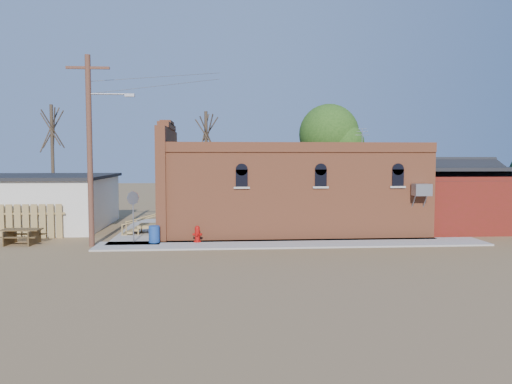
{
  "coord_description": "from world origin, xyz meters",
  "views": [
    {
      "loc": [
        -2.21,
        -22.86,
        4.24
      ],
      "look_at": [
        -0.17,
        3.43,
        2.4
      ],
      "focal_mm": 35.0,
      "sensor_mm": 36.0,
      "label": 1
    }
  ],
  "objects": [
    {
      "name": "wood_fence",
      "position": [
        -12.8,
        3.8,
        0.9
      ],
      "size": [
        5.2,
        0.1,
        1.8
      ],
      "primitive_type": null,
      "color": "#A4844A",
      "rests_on": "ground"
    },
    {
      "name": "trash_barrel",
      "position": [
        -5.3,
        1.57,
        0.49
      ],
      "size": [
        0.65,
        0.65,
        0.82
      ],
      "primitive_type": "cylinder",
      "rotation": [
        0.0,
        0.0,
        0.24
      ],
      "color": "navy",
      "rests_on": "sidewalk_west"
    },
    {
      "name": "tree_leafy",
      "position": [
        6.0,
        13.5,
        5.93
      ],
      "size": [
        4.4,
        4.4,
        8.15
      ],
      "color": "#4D3D2C",
      "rests_on": "ground"
    },
    {
      "name": "ground",
      "position": [
        0.0,
        0.0,
        0.0
      ],
      "size": [
        120.0,
        120.0,
        0.0
      ],
      "primitive_type": "plane",
      "color": "olive",
      "rests_on": "ground"
    },
    {
      "name": "sidewalk_south",
      "position": [
        1.5,
        0.9,
        0.04
      ],
      "size": [
        19.0,
        2.2,
        0.08
      ],
      "primitive_type": "cube",
      "color": "#9E9991",
      "rests_on": "ground"
    },
    {
      "name": "utility_pole",
      "position": [
        -8.14,
        1.2,
        4.77
      ],
      "size": [
        3.12,
        0.26,
        9.0
      ],
      "color": "#4F2C1F",
      "rests_on": "ground"
    },
    {
      "name": "tree_bare_near",
      "position": [
        -3.0,
        13.0,
        5.96
      ],
      "size": [
        2.8,
        2.8,
        7.65
      ],
      "color": "#4D3D2C",
      "rests_on": "ground"
    },
    {
      "name": "brick_bar",
      "position": [
        1.64,
        5.49,
        2.34
      ],
      "size": [
        16.4,
        7.97,
        6.3
      ],
      "color": "#B85D38",
      "rests_on": "ground"
    },
    {
      "name": "red_shed",
      "position": [
        11.5,
        5.5,
        2.27
      ],
      "size": [
        5.4,
        6.4,
        4.3
      ],
      "color": "#601C10",
      "rests_on": "ground"
    },
    {
      "name": "fire_hydrant",
      "position": [
        -3.21,
        1.54,
        0.48
      ],
      "size": [
        0.48,
        0.47,
        0.81
      ],
      "rotation": [
        0.0,
        0.0,
        -0.43
      ],
      "color": "#A10C09",
      "rests_on": "sidewalk_south"
    },
    {
      "name": "stop_sign",
      "position": [
        -6.33,
        1.8,
        2.01
      ],
      "size": [
        0.52,
        0.53,
        2.51
      ],
      "rotation": [
        0.0,
        0.0,
        0.36
      ],
      "color": "gray",
      "rests_on": "sidewalk_south"
    },
    {
      "name": "tree_bare_far",
      "position": [
        -14.0,
        14.0,
        6.36
      ],
      "size": [
        2.8,
        2.8,
        8.16
      ],
      "color": "#4D3D2C",
      "rests_on": "ground"
    },
    {
      "name": "picnic_table",
      "position": [
        -11.73,
        2.04,
        0.49
      ],
      "size": [
        1.89,
        1.48,
        0.75
      ],
      "rotation": [
        0.0,
        0.0,
        -0.06
      ],
      "color": "#4E3A1F",
      "rests_on": "ground"
    },
    {
      "name": "sidewalk_west",
      "position": [
        -6.3,
        6.0,
        0.04
      ],
      "size": [
        2.6,
        10.0,
        0.08
      ],
      "primitive_type": "cube",
      "color": "#9E9991",
      "rests_on": "ground"
    }
  ]
}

